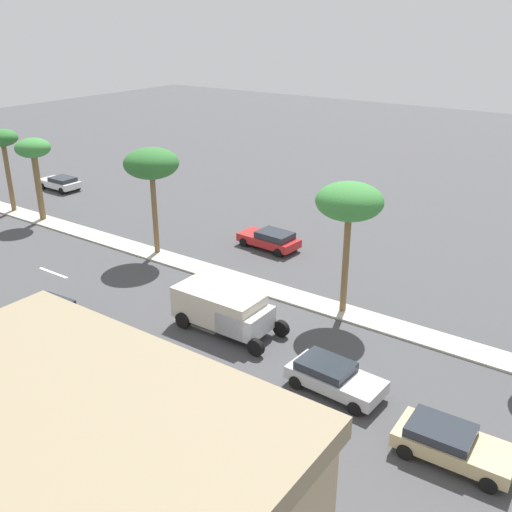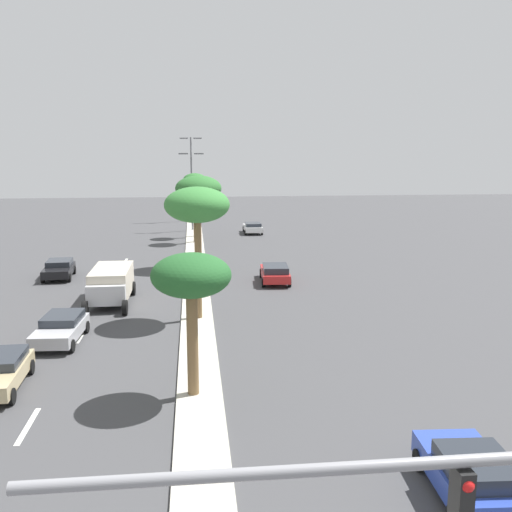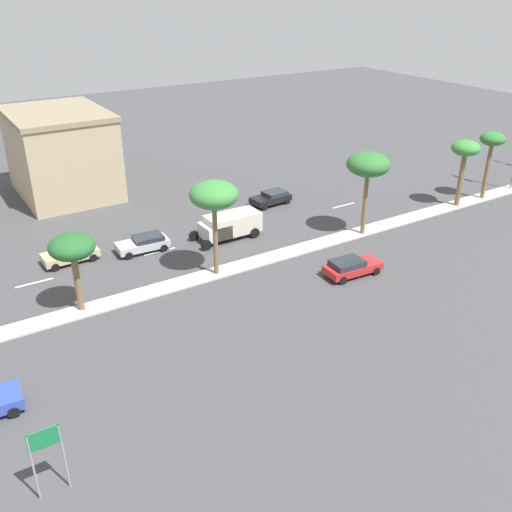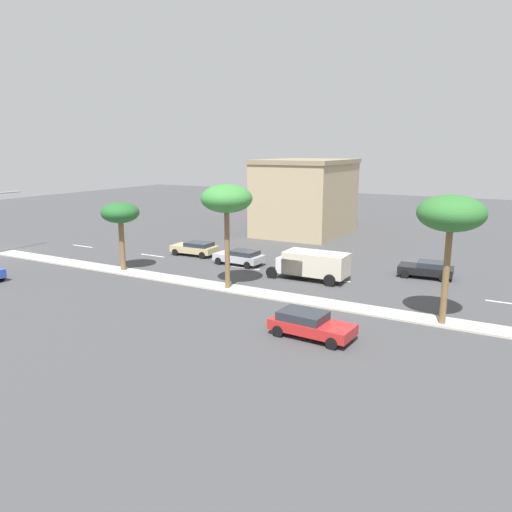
# 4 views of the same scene
# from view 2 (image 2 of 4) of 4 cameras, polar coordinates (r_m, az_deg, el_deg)

# --- Properties ---
(ground_plane) EXTENTS (160.00, 160.00, 0.00)m
(ground_plane) POSITION_cam_2_polar(r_m,az_deg,el_deg) (39.57, -5.90, -3.57)
(ground_plane) COLOR #424244
(median_curb) EXTENTS (1.80, 82.78, 0.12)m
(median_curb) POSITION_cam_2_polar(r_m,az_deg,el_deg) (48.53, -5.99, -0.87)
(median_curb) COLOR #B7B2A3
(median_curb) RESTS_ON ground
(lane_stripe_outboard) EXTENTS (0.20, 2.80, 0.01)m
(lane_stripe_outboard) POSITION_cam_2_polar(r_m,az_deg,el_deg) (22.63, -21.56, -15.32)
(lane_stripe_outboard) COLOR silver
(lane_stripe_outboard) RESTS_ON ground
(lane_stripe_trailing) EXTENTS (0.20, 2.80, 0.01)m
(lane_stripe_trailing) POSITION_cam_2_polar(r_m,az_deg,el_deg) (31.91, -16.78, -7.43)
(lane_stripe_trailing) COLOR silver
(lane_stripe_trailing) RESTS_ON ground
(lane_stripe_near) EXTENTS (0.20, 2.80, 0.01)m
(lane_stripe_near) POSITION_cam_2_polar(r_m,az_deg,el_deg) (39.37, -14.74, -3.93)
(lane_stripe_near) COLOR silver
(lane_stripe_near) RESTS_ON ground
(lane_stripe_rear) EXTENTS (0.20, 2.80, 0.01)m
(lane_stripe_rear) POSITION_cam_2_polar(r_m,az_deg,el_deg) (51.20, -12.78, -0.54)
(lane_stripe_rear) COLOR silver
(lane_stripe_rear) RESTS_ON ground
(palm_tree_leading) EXTENTS (3.07, 3.07, 5.61)m
(palm_tree_leading) POSITION_cam_2_polar(r_m,az_deg,el_deg) (22.05, -6.41, -2.22)
(palm_tree_leading) COLOR brown
(palm_tree_leading) RESTS_ON median_curb
(palm_tree_outboard) EXTENTS (3.62, 3.62, 7.44)m
(palm_tree_outboard) POSITION_cam_2_polar(r_m,az_deg,el_deg) (32.12, -5.84, 4.87)
(palm_tree_outboard) COLOR brown
(palm_tree_outboard) RESTS_ON median_curb
(palm_tree_left) EXTENTS (3.71, 3.71, 7.39)m
(palm_tree_left) POSITION_cam_2_polar(r_m,az_deg,el_deg) (46.83, -5.70, 6.55)
(palm_tree_left) COLOR brown
(palm_tree_left) RESTS_ON median_curb
(palm_tree_front) EXTENTS (2.75, 2.75, 6.61)m
(palm_tree_front) POSITION_cam_2_polar(r_m,az_deg,el_deg) (59.61, -6.01, 6.66)
(palm_tree_front) COLOR brown
(palm_tree_front) RESTS_ON median_curb
(palm_tree_rear) EXTENTS (2.50, 2.50, 6.89)m
(palm_tree_rear) POSITION_cam_2_polar(r_m,az_deg,el_deg) (63.55, -6.07, 7.21)
(palm_tree_rear) COLOR brown
(palm_tree_rear) RESTS_ON median_curb
(street_lamp_front) EXTENTS (2.90, 0.24, 9.08)m
(street_lamp_front) POSITION_cam_2_polar(r_m,az_deg,el_deg) (68.79, -6.36, 7.03)
(street_lamp_front) COLOR slate
(street_lamp_front) RESTS_ON median_curb
(street_lamp_outboard) EXTENTS (2.90, 0.24, 11.01)m
(street_lamp_outboard) POSITION_cam_2_polar(r_m,az_deg,el_deg) (78.24, -6.39, 8.17)
(street_lamp_outboard) COLOR slate
(street_lamp_outboard) RESTS_ON median_curb
(sedan_red_rear) EXTENTS (2.32, 4.63, 1.35)m
(sedan_red_rear) POSITION_cam_2_polar(r_m,az_deg,el_deg) (42.09, 1.89, -1.64)
(sedan_red_rear) COLOR red
(sedan_red_rear) RESTS_ON ground
(sedan_white_near) EXTENTS (2.11, 4.24, 1.28)m
(sedan_white_near) POSITION_cam_2_polar(r_m,az_deg,el_deg) (66.64, -0.33, 2.84)
(sedan_white_near) COLOR silver
(sedan_white_near) RESTS_ON ground
(sedan_black_right) EXTENTS (2.31, 4.21, 1.31)m
(sedan_black_right) POSITION_cam_2_polar(r_m,az_deg,el_deg) (46.01, -18.86, -1.18)
(sedan_black_right) COLOR black
(sedan_black_right) RESTS_ON ground
(sedan_silver_far) EXTENTS (2.25, 4.42, 1.32)m
(sedan_silver_far) POSITION_cam_2_polar(r_m,az_deg,el_deg) (30.91, -18.67, -6.73)
(sedan_silver_far) COLOR #B2B2B7
(sedan_silver_far) RESTS_ON ground
(sedan_blue_inboard) EXTENTS (2.32, 4.12, 1.44)m
(sedan_blue_inboard) POSITION_cam_2_polar(r_m,az_deg,el_deg) (18.07, 20.46, -19.41)
(sedan_blue_inboard) COLOR #2D47AD
(sedan_blue_inboard) RESTS_ON ground
(box_truck) EXTENTS (2.57, 6.11, 2.18)m
(box_truck) POSITION_cam_2_polar(r_m,az_deg,el_deg) (37.45, -14.12, -2.73)
(box_truck) COLOR silver
(box_truck) RESTS_ON ground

